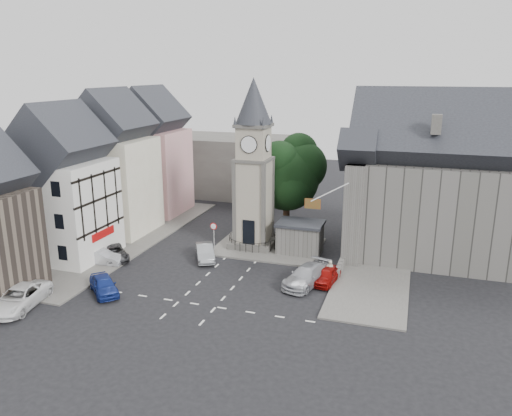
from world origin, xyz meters
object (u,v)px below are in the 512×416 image
(stone_shelter, at_px, (300,237))
(car_west_blue, at_px, (104,285))
(car_east_red, at_px, (327,275))
(pedestrian, at_px, (330,270))
(clock_tower, at_px, (254,165))

(stone_shelter, height_order, car_west_blue, stone_shelter)
(car_west_blue, xyz_separation_m, car_east_red, (16.19, 7.36, -0.06))
(car_east_red, bearing_deg, pedestrian, 87.26)
(clock_tower, bearing_deg, stone_shelter, -5.84)
(stone_shelter, bearing_deg, car_east_red, -58.93)
(car_west_blue, relative_size, pedestrian, 2.40)
(car_west_blue, height_order, car_east_red, car_west_blue)
(stone_shelter, bearing_deg, clock_tower, 174.16)
(car_west_blue, distance_m, pedestrian, 18.17)
(stone_shelter, bearing_deg, car_west_blue, -132.77)
(clock_tower, relative_size, car_west_blue, 3.89)
(car_west_blue, bearing_deg, pedestrian, -20.41)
(clock_tower, bearing_deg, car_west_blue, -118.79)
(clock_tower, xyz_separation_m, stone_shelter, (4.80, -0.49, -6.57))
(clock_tower, xyz_separation_m, car_west_blue, (-7.69, -13.99, -7.41))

